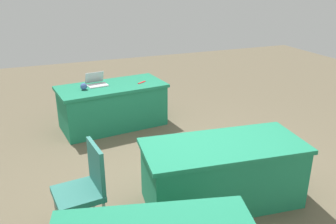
{
  "coord_description": "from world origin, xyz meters",
  "views": [
    {
      "loc": [
        1.64,
        3.44,
        2.45
      ],
      "look_at": [
        0.18,
        -0.26,
        0.9
      ],
      "focal_mm": 37.81,
      "sensor_mm": 36.0,
      "label": 1
    }
  ],
  "objects_px": {
    "laptop_silver": "(97,83)",
    "scissors_red": "(142,82)",
    "table_mid_right": "(222,173)",
    "table_foreground": "(113,106)",
    "chair_tucked_right": "(85,186)",
    "yarn_ball": "(84,86)"
  },
  "relations": [
    {
      "from": "laptop_silver",
      "to": "scissors_red",
      "type": "distance_m",
      "value": 0.76
    },
    {
      "from": "table_mid_right",
      "to": "laptop_silver",
      "type": "relative_size",
      "value": 5.24
    },
    {
      "from": "laptop_silver",
      "to": "table_foreground",
      "type": "bearing_deg",
      "value": 146.53
    },
    {
      "from": "chair_tucked_right",
      "to": "scissors_red",
      "type": "relative_size",
      "value": 5.36
    },
    {
      "from": "table_foreground",
      "to": "chair_tucked_right",
      "type": "height_order",
      "value": "chair_tucked_right"
    },
    {
      "from": "laptop_silver",
      "to": "scissors_red",
      "type": "bearing_deg",
      "value": 161.21
    },
    {
      "from": "table_foreground",
      "to": "scissors_red",
      "type": "distance_m",
      "value": 0.64
    },
    {
      "from": "table_mid_right",
      "to": "laptop_silver",
      "type": "distance_m",
      "value": 2.87
    },
    {
      "from": "chair_tucked_right",
      "to": "scissors_red",
      "type": "bearing_deg",
      "value": -35.14
    },
    {
      "from": "table_foreground",
      "to": "laptop_silver",
      "type": "xyz_separation_m",
      "value": [
        0.22,
        -0.11,
        0.4
      ]
    },
    {
      "from": "table_foreground",
      "to": "chair_tucked_right",
      "type": "distance_m",
      "value": 2.74
    },
    {
      "from": "table_foreground",
      "to": "chair_tucked_right",
      "type": "xyz_separation_m",
      "value": [
        0.87,
        2.59,
        0.19
      ]
    },
    {
      "from": "table_foreground",
      "to": "chair_tucked_right",
      "type": "bearing_deg",
      "value": 71.4
    },
    {
      "from": "table_mid_right",
      "to": "scissors_red",
      "type": "distance_m",
      "value": 2.59
    },
    {
      "from": "table_foreground",
      "to": "yarn_ball",
      "type": "distance_m",
      "value": 0.63
    },
    {
      "from": "table_mid_right",
      "to": "scissors_red",
      "type": "relative_size",
      "value": 10.34
    },
    {
      "from": "chair_tucked_right",
      "to": "laptop_silver",
      "type": "xyz_separation_m",
      "value": [
        -0.65,
        -2.7,
        0.21
      ]
    },
    {
      "from": "table_foreground",
      "to": "laptop_silver",
      "type": "height_order",
      "value": "laptop_silver"
    },
    {
      "from": "table_foreground",
      "to": "table_mid_right",
      "type": "xyz_separation_m",
      "value": [
        -0.65,
        2.6,
        0.0
      ]
    },
    {
      "from": "table_foreground",
      "to": "table_mid_right",
      "type": "height_order",
      "value": "same"
    },
    {
      "from": "table_mid_right",
      "to": "scissors_red",
      "type": "height_order",
      "value": "scissors_red"
    },
    {
      "from": "table_foreground",
      "to": "scissors_red",
      "type": "xyz_separation_m",
      "value": [
        -0.52,
        0.03,
        0.37
      ]
    }
  ]
}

